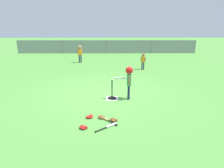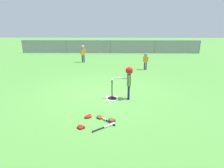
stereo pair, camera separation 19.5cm
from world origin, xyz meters
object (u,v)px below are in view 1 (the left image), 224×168
glove_tossed_aside (101,117)px  baseball_on_tee (112,80)px  glove_by_plate (113,120)px  fielder_deep_left (143,59)px  spare_bat_silver (109,126)px  batting_tee (112,96)px  fielder_deep_right (80,51)px  glove_near_bats (90,117)px  batter_child (129,76)px  spare_bat_wood (106,119)px  glove_outfield_drop (83,127)px

glove_tossed_aside → baseball_on_tee: bearing=78.2°
glove_by_plate → fielder_deep_left: bearing=73.8°
glove_by_plate → glove_tossed_aside: bearing=153.7°
spare_bat_silver → glove_by_plate: bearing=71.1°
batting_tee → baseball_on_tee: baseball_on_tee is taller
baseball_on_tee → fielder_deep_right: 7.12m
spare_bat_silver → glove_near_bats: glove_near_bats is taller
baseball_on_tee → glove_near_bats: baseball_on_tee is taller
batter_child → glove_near_bats: batter_child is taller
fielder_deep_right → spare_bat_silver: (2.04, -8.84, -0.73)m
batting_tee → spare_bat_wood: batting_tee is taller
glove_tossed_aside → glove_outfield_drop: size_ratio=0.98×
spare_bat_wood → glove_by_plate: bearing=-15.0°
glove_tossed_aside → glove_outfield_drop: same height
baseball_on_tee → batter_child: bearing=-4.3°
glove_tossed_aside → fielder_deep_left: bearing=70.5°
batting_tee → glove_near_bats: 1.66m
glove_near_bats → glove_tossed_aside: (0.34, -0.03, 0.00)m
glove_outfield_drop → glove_tossed_aside: bearing=51.5°
spare_bat_silver → glove_near_bats: bearing=136.7°
baseball_on_tee → glove_tossed_aside: (-0.32, -1.54, -0.68)m
glove_outfield_drop → batter_child: bearing=56.6°
batting_tee → glove_tossed_aside: (-0.32, -1.54, -0.07)m
batting_tee → glove_tossed_aside: bearing=-101.8°
glove_by_plate → spare_bat_wood: bearing=165.0°
glove_tossed_aside → glove_by_plate: bearing=-26.3°
baseball_on_tee → glove_tossed_aside: baseball_on_tee is taller
glove_outfield_drop → glove_near_bats: bearing=79.2°
glove_by_plate → glove_outfield_drop: 0.89m
glove_by_plate → glove_outfield_drop: size_ratio=0.98×
glove_by_plate → glove_near_bats: (-0.68, 0.19, 0.00)m
fielder_deep_left → baseball_on_tee: bearing=-111.9°
batting_tee → glove_by_plate: bearing=-89.4°
batter_child → spare_bat_wood: batter_child is taller
fielder_deep_right → glove_tossed_aside: (1.81, -8.33, -0.73)m
batting_tee → spare_bat_wood: (-0.19, -1.66, -0.08)m
batting_tee → spare_bat_silver: (-0.10, -2.05, -0.08)m
baseball_on_tee → glove_tossed_aside: bearing=-101.8°
batting_tee → batter_child: batter_child is taller
batter_child → fielder_deep_left: bearing=74.8°
fielder_deep_left → spare_bat_wood: bearing=-108.1°
spare_bat_silver → spare_bat_wood: bearing=103.4°
fielder_deep_left → glove_near_bats: size_ratio=3.66×
baseball_on_tee → fielder_deep_right: size_ratio=0.06×
fielder_deep_right → batter_child: bearing=-68.2°
fielder_deep_left → glove_outfield_drop: (-2.64, -6.73, -0.59)m
batting_tee → batter_child: (0.59, -0.04, 0.74)m
batter_child → glove_outfield_drop: size_ratio=4.39×
fielder_deep_left → spare_bat_wood: (-2.05, -6.27, -0.59)m
glove_by_plate → glove_near_bats: bearing=164.1°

